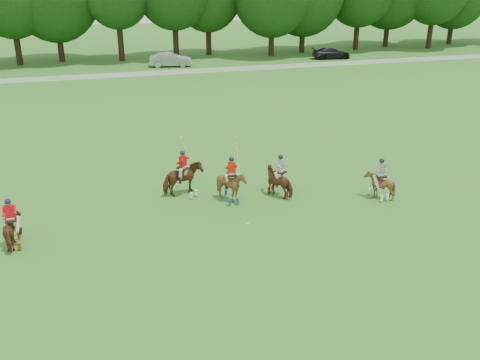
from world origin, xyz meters
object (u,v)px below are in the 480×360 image
object	(u,v)px
polo_stripe_a	(280,181)
car_right	(331,53)
polo_ball	(248,224)
polo_red_a	(13,229)
polo_red_b	(184,179)
car_mid	(171,60)
polo_red_c	(232,185)
polo_stripe_b	(379,184)

from	to	relation	value
polo_stripe_a	car_right	bearing A→B (deg)	61.79
polo_stripe_a	polo_ball	world-z (taller)	polo_stripe_a
polo_red_a	polo_red_b	distance (m)	8.45
car_mid	polo_red_a	xyz separation A→B (m)	(-12.76, -39.48, -0.02)
car_right	polo_ball	xyz separation A→B (m)	(-22.66, -40.30, -0.63)
polo_red_a	polo_ball	world-z (taller)	polo_red_a
polo_red_b	polo_ball	xyz separation A→B (m)	(2.18, -4.10, -0.83)
polo_red_b	polo_stripe_a	xyz separation A→B (m)	(4.70, -1.33, -0.09)
car_right	polo_red_b	xyz separation A→B (m)	(-24.84, -36.20, 0.20)
polo_red_a	polo_red_c	bearing A→B (deg)	11.21
car_right	polo_stripe_b	xyz separation A→B (m)	(-15.44, -39.21, 0.07)
car_mid	polo_red_c	size ratio (longest dim) A/B	1.65
polo_red_c	polo_stripe_b	xyz separation A→B (m)	(7.22, -1.70, -0.09)
polo_red_b	car_right	bearing A→B (deg)	55.54
polo_stripe_a	polo_ball	bearing A→B (deg)	-132.33
polo_red_b	polo_stripe_b	size ratio (longest dim) A/B	1.39
polo_red_c	polo_ball	size ratio (longest dim) A/B	31.86
polo_red_a	polo_stripe_b	world-z (taller)	polo_red_a
car_right	polo_red_a	xyz separation A→B (m)	(-32.63, -39.48, 0.09)
car_right	polo_red_b	distance (m)	43.91
polo_red_c	car_right	bearing A→B (deg)	58.86
polo_red_b	polo_stripe_a	distance (m)	4.89
polo_red_a	polo_stripe_b	distance (m)	17.19
car_right	polo_red_c	bearing A→B (deg)	154.17
car_right	polo_ball	bearing A→B (deg)	155.97
polo_red_a	polo_stripe_a	xyz separation A→B (m)	(12.49, 1.94, 0.02)
polo_red_b	polo_red_c	distance (m)	2.54
polo_stripe_b	polo_ball	size ratio (longest dim) A/B	23.65
car_right	polo_stripe_a	distance (m)	42.60
car_mid	polo_red_b	bearing A→B (deg)	-177.97
car_mid	polo_red_b	xyz separation A→B (m)	(-4.97, -36.20, 0.09)
polo_red_c	polo_red_a	bearing A→B (deg)	-168.79
car_mid	polo_stripe_a	size ratio (longest dim) A/B	2.15
car_right	polo_ball	size ratio (longest dim) A/B	51.70
polo_stripe_a	polo_stripe_b	bearing A→B (deg)	-19.57
car_right	polo_stripe_a	xyz separation A→B (m)	(-20.14, -37.54, 0.11)
car_mid	polo_red_c	xyz separation A→B (m)	(-2.79, -37.50, 0.06)
polo_stripe_a	polo_stripe_b	size ratio (longest dim) A/B	1.04
polo_red_a	polo_stripe_b	xyz separation A→B (m)	(17.19, 0.27, -0.02)
car_mid	polo_red_a	distance (m)	41.49
polo_red_a	polo_ball	distance (m)	10.04
polo_red_a	polo_red_b	world-z (taller)	polo_red_b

